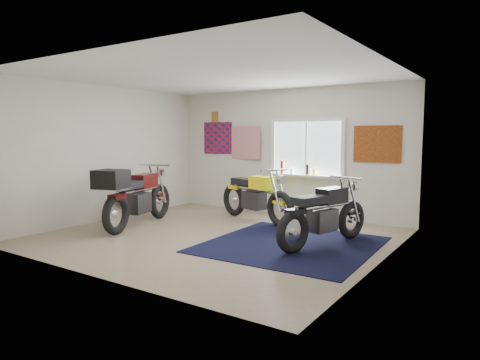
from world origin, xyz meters
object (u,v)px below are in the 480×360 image
Objects in this scene: maroon_tourer at (134,196)px; yellow_triumph at (255,197)px; navy_rug at (291,244)px; black_chrome_bike at (324,216)px.

yellow_triumph is at bearing -56.50° from maroon_tourer.
black_chrome_bike reaches higher than navy_rug.
navy_rug is at bearing -23.03° from yellow_triumph.
yellow_triumph is at bearing 77.30° from black_chrome_bike.
black_chrome_bike is 3.53m from maroon_tourer.
maroon_tourer is at bearing 118.32° from black_chrome_bike.
black_chrome_bike is at bearing 30.01° from navy_rug.
black_chrome_bike is 0.90× the size of maroon_tourer.
navy_rug is at bearing -96.45° from maroon_tourer.
navy_rug is 1.29× the size of black_chrome_bike.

